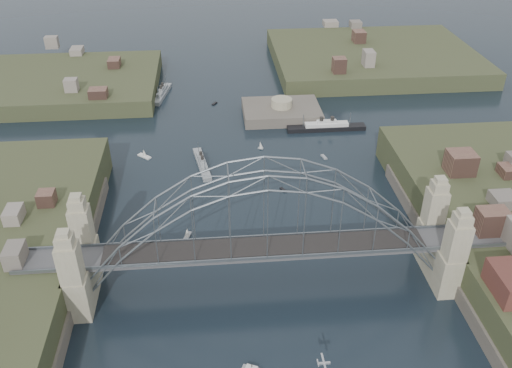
% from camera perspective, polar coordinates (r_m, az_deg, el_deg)
% --- Properties ---
extents(ground, '(500.00, 500.00, 0.00)m').
position_cam_1_polar(ground, '(100.29, 0.93, -10.35)').
color(ground, black).
rests_on(ground, ground).
extents(bridge, '(84.00, 13.80, 24.60)m').
position_cam_1_polar(bridge, '(92.41, 0.99, -4.71)').
color(bridge, '#4D4D4F').
rests_on(bridge, ground).
extents(headland_nw, '(60.00, 45.00, 9.00)m').
position_cam_1_polar(headland_nw, '(187.35, -19.47, 9.28)').
color(headland_nw, '#373D21').
rests_on(headland_nw, ground).
extents(headland_ne, '(70.00, 55.00, 9.50)m').
position_cam_1_polar(headland_ne, '(203.79, 12.07, 12.28)').
color(headland_ne, '#373D21').
rests_on(headland_ne, ground).
extents(fort_island, '(22.00, 16.00, 9.40)m').
position_cam_1_polar(fort_island, '(160.08, 2.65, 6.96)').
color(fort_island, '#554D43').
rests_on(fort_island, ground).
extents(naval_cruiser_near, '(4.59, 15.56, 4.63)m').
position_cam_1_polar(naval_cruiser_near, '(134.66, -5.65, 2.14)').
color(naval_cruiser_near, '#91979A').
rests_on(naval_cruiser_near, ground).
extents(naval_cruiser_far, '(5.17, 15.88, 5.32)m').
position_cam_1_polar(naval_cruiser_far, '(175.49, -9.74, 9.29)').
color(naval_cruiser_far, '#91979A').
rests_on(naval_cruiser_far, ground).
extents(ocean_liner, '(21.66, 2.97, 5.32)m').
position_cam_1_polar(ocean_liner, '(152.69, 7.34, 5.90)').
color(ocean_liner, black).
rests_on(ocean_liner, ground).
extents(aeroplane, '(1.87, 3.55, 0.52)m').
position_cam_1_polar(aeroplane, '(81.17, 6.96, -18.05)').
color(aeroplane, '#B0B3B8').
extents(small_boat_a, '(1.76, 2.90, 2.38)m').
position_cam_1_polar(small_boat_a, '(111.20, -7.17, -5.16)').
color(small_boat_a, white).
rests_on(small_boat_a, ground).
extents(small_boat_b, '(1.49, 2.10, 0.45)m').
position_cam_1_polar(small_boat_b, '(125.02, 2.84, -0.61)').
color(small_boat_b, white).
rests_on(small_boat_b, ground).
extents(small_boat_d, '(1.34, 2.54, 0.45)m').
position_cam_1_polar(small_boat_d, '(138.96, 7.09, 2.79)').
color(small_boat_d, white).
rests_on(small_boat_d, ground).
extents(small_boat_e, '(3.66, 3.52, 2.38)m').
position_cam_1_polar(small_boat_e, '(140.85, -11.57, 3.00)').
color(small_boat_e, white).
rests_on(small_boat_e, ground).
extents(small_boat_f, '(1.51, 1.37, 2.38)m').
position_cam_1_polar(small_boat_f, '(141.51, 0.48, 4.05)').
color(small_boat_f, white).
rests_on(small_boat_f, ground).
extents(small_boat_h, '(1.81, 2.35, 0.45)m').
position_cam_1_polar(small_boat_h, '(168.05, -4.35, 8.36)').
color(small_boat_h, white).
rests_on(small_boat_h, ground).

